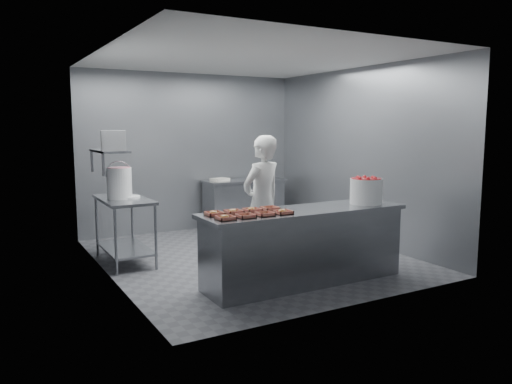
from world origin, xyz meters
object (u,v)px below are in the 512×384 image
at_px(tray_2, 265,214).
at_px(tray_5, 233,212).
at_px(strawberry_tub, 366,190).
at_px(tray_4, 214,213).
at_px(tray_3, 283,212).
at_px(tray_7, 270,208).
at_px(appliance, 114,141).
at_px(glaze_bucket, 119,182).
at_px(tray_6, 252,210).
at_px(tray_1, 246,216).
at_px(worker, 262,202).
at_px(service_counter, 304,246).
at_px(prep_table, 124,220).
at_px(back_counter, 244,203).
at_px(tray_0, 225,218).

relative_size(tray_2, tray_5, 1.00).
bearing_deg(strawberry_tub, tray_4, 174.66).
relative_size(tray_2, tray_3, 1.00).
height_order(tray_7, appliance, appliance).
height_order(tray_4, strawberry_tub, strawberry_tub).
height_order(tray_3, appliance, appliance).
bearing_deg(glaze_bucket, tray_5, -65.40).
relative_size(tray_6, tray_7, 1.00).
distance_m(tray_7, appliance, 2.23).
height_order(tray_1, glaze_bucket, glaze_bucket).
distance_m(tray_5, strawberry_tub, 1.80).
bearing_deg(glaze_bucket, worker, -35.15).
distance_m(tray_2, tray_7, 0.37).
xyz_separation_m(service_counter, tray_7, (-0.40, 0.14, 0.47)).
height_order(tray_3, tray_7, tray_3).
bearing_deg(prep_table, worker, -36.27).
bearing_deg(tray_1, worker, 51.65).
xyz_separation_m(back_counter, tray_6, (-1.54, -3.11, 0.47)).
bearing_deg(tray_2, prep_table, 115.83).
relative_size(back_counter, tray_1, 8.01).
bearing_deg(tray_1, tray_3, -0.00).
xyz_separation_m(prep_table, tray_7, (1.25, -1.81, 0.33)).
xyz_separation_m(back_counter, tray_1, (-1.78, -3.39, 0.47)).
xyz_separation_m(tray_2, worker, (0.52, 0.97, -0.04)).
height_order(back_counter, tray_7, tray_7).
bearing_deg(tray_4, tray_7, 0.00).
bearing_deg(tray_0, glaze_bucket, 105.63).
height_order(tray_2, tray_6, tray_6).
distance_m(tray_1, tray_2, 0.24).
height_order(prep_table, tray_4, tray_4).
bearing_deg(tray_1, back_counter, 62.37).
relative_size(service_counter, tray_5, 13.88).
xyz_separation_m(tray_0, glaze_bucket, (-0.58, 2.09, 0.20)).
bearing_deg(tray_5, tray_7, 0.00).
bearing_deg(tray_4, back_counter, 56.97).
bearing_deg(worker, tray_4, 16.01).
relative_size(prep_table, glaze_bucket, 2.34).
xyz_separation_m(prep_table, tray_5, (0.77, -1.81, 0.33)).
height_order(prep_table, tray_3, tray_3).
bearing_deg(strawberry_tub, tray_0, -177.23).
relative_size(worker, appliance, 5.09).
distance_m(tray_1, tray_5, 0.29).
bearing_deg(tray_3, tray_7, 89.40).
bearing_deg(tray_6, tray_3, -50.13).
distance_m(tray_2, tray_4, 0.56).
relative_size(prep_table, tray_5, 6.40).
xyz_separation_m(prep_table, strawberry_tub, (2.56, -2.00, 0.48)).
relative_size(tray_0, appliance, 0.54).
distance_m(service_counter, tray_6, 0.81).
relative_size(service_counter, tray_2, 13.88).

